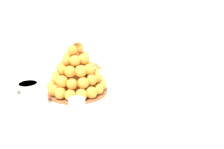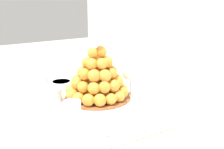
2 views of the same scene
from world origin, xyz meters
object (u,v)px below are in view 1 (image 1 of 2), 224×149
Objects in this scene: dessert_cup_mid_left at (40,98)px; dessert_cup_left at (9,89)px; dessert_cup_centre at (77,106)px; dessert_cup_mid_right at (121,114)px; wine_glass at (102,62)px; serving_tray at (73,98)px; creme_brulee_ramekin at (28,86)px; croquembouche at (76,72)px.

dessert_cup_left is at bearing 176.07° from dessert_cup_mid_left.
dessert_cup_centre is (0.31, -0.00, -0.00)m from dessert_cup_left.
dessert_cup_mid_right is at bearing 2.82° from dessert_cup_mid_left.
dessert_cup_centre is 0.38× the size of wine_glass.
dessert_cup_mid_right reaches higher than serving_tray.
dessert_cup_mid_right is 0.44m from creme_brulee_ramekin.
wine_glass is at bearing 42.34° from dessert_cup_left.
wine_glass is at bearing 97.69° from dessert_cup_centre.
dessert_cup_mid_left is 0.75× the size of creme_brulee_ramekin.
dessert_cup_centre is at bearing -82.31° from wine_glass.
wine_glass is (0.12, 0.26, 0.08)m from dessert_cup_mid_left.
dessert_cup_centre reaches higher than dessert_cup_mid_left.
serving_tray is 10.26× the size of dessert_cup_mid_left.
croquembouche reaches higher than dessert_cup_left.
serving_tray is at bearing -75.99° from croquembouche.
croquembouche is at bearing 32.16° from dessert_cup_left.
dessert_cup_mid_right is 0.38× the size of wine_glass.
creme_brulee_ramekin is at bearing 146.71° from dessert_cup_mid_left.
croquembouche is 1.64× the size of wine_glass.
wine_glass is at bearing 128.26° from dessert_cup_mid_right.
croquembouche reaches higher than creme_brulee_ramekin.
creme_brulee_ramekin is 0.55× the size of wine_glass.
dessert_cup_mid_right is at bearing -19.07° from serving_tray.
wine_glass reaches higher than dessert_cup_left.
dessert_cup_left is 0.71× the size of creme_brulee_ramekin.
dessert_cup_mid_right is at bearing -28.16° from croquembouche.
croquembouche is at bearing 66.92° from dessert_cup_mid_left.
croquembouche is at bearing -116.19° from wine_glass.
croquembouche is 0.18m from dessert_cup_centre.
serving_tray is at bearing 3.38° from creme_brulee_ramekin.
dessert_cup_mid_left is at bearing -177.67° from dessert_cup_centre.
dessert_cup_mid_right is at bearing 0.57° from dessert_cup_left.
wine_glass is (0.27, 0.25, 0.07)m from dessert_cup_left.
dessert_cup_mid_left is (-0.06, -0.15, -0.06)m from croquembouche.
dessert_cup_left is at bearing -179.43° from dessert_cup_mid_right.
creme_brulee_ramekin is 0.31m from wine_glass.
dessert_cup_left is at bearing 179.17° from dessert_cup_centre.
dessert_cup_left reaches higher than creme_brulee_ramekin.
dessert_cup_left reaches higher than dessert_cup_centre.
creme_brulee_ramekin is at bearing -176.62° from serving_tray.
wine_glass reaches higher than dessert_cup_centre.
serving_tray is 0.20m from creme_brulee_ramekin.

